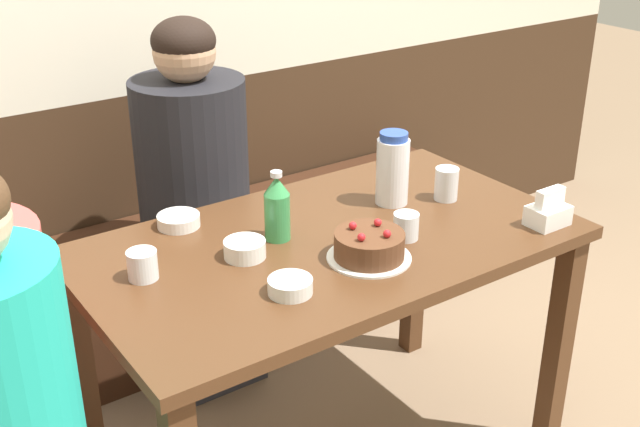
# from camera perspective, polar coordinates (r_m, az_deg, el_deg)

# --- Properties ---
(bench_seat) EXTENTS (2.30, 0.38, 0.47)m
(bench_seat) POSITION_cam_1_polar(r_m,az_deg,el_deg) (2.98, -8.73, -4.78)
(bench_seat) COLOR #381E11
(bench_seat) RESTS_ON ground_plane
(dining_table) EXTENTS (1.30, 0.74, 0.75)m
(dining_table) POSITION_cam_1_polar(r_m,az_deg,el_deg) (2.15, 0.63, -4.29)
(dining_table) COLOR #4C2D19
(dining_table) RESTS_ON ground_plane
(birthday_cake) EXTENTS (0.21, 0.21, 0.09)m
(birthday_cake) POSITION_cam_1_polar(r_m,az_deg,el_deg) (1.99, 3.52, -2.34)
(birthday_cake) COLOR white
(birthday_cake) RESTS_ON dining_table
(water_pitcher) EXTENTS (0.09, 0.09, 0.21)m
(water_pitcher) POSITION_cam_1_polar(r_m,az_deg,el_deg) (2.27, 5.18, 3.17)
(water_pitcher) COLOR white
(water_pitcher) RESTS_ON dining_table
(soju_bottle) EXTENTS (0.07, 0.07, 0.19)m
(soju_bottle) POSITION_cam_1_polar(r_m,az_deg,el_deg) (2.06, -3.07, 0.43)
(soju_bottle) COLOR #388E4C
(soju_bottle) RESTS_ON dining_table
(napkin_holder) EXTENTS (0.11, 0.08, 0.11)m
(napkin_holder) POSITION_cam_1_polar(r_m,az_deg,el_deg) (2.24, 15.92, 0.11)
(napkin_holder) COLOR white
(napkin_holder) RESTS_ON dining_table
(bowl_soup_white) EXTENTS (0.10, 0.10, 0.04)m
(bowl_soup_white) POSITION_cam_1_polar(r_m,az_deg,el_deg) (1.84, -2.13, -5.18)
(bowl_soup_white) COLOR white
(bowl_soup_white) RESTS_ON dining_table
(bowl_rice_small) EXTENTS (0.11, 0.11, 0.04)m
(bowl_rice_small) POSITION_cam_1_polar(r_m,az_deg,el_deg) (2.00, -5.37, -2.53)
(bowl_rice_small) COLOR white
(bowl_rice_small) RESTS_ON dining_table
(bowl_side_dish) EXTENTS (0.12, 0.12, 0.03)m
(bowl_side_dish) POSITION_cam_1_polar(r_m,az_deg,el_deg) (2.19, -10.02, -0.50)
(bowl_side_dish) COLOR white
(bowl_side_dish) RESTS_ON dining_table
(glass_water_tall) EXTENTS (0.07, 0.07, 0.07)m
(glass_water_tall) POSITION_cam_1_polar(r_m,az_deg,el_deg) (1.94, -12.51, -3.59)
(glass_water_tall) COLOR silver
(glass_water_tall) RESTS_ON dining_table
(glass_tumbler_short) EXTENTS (0.07, 0.07, 0.10)m
(glass_tumbler_short) POSITION_cam_1_polar(r_m,az_deg,el_deg) (2.34, 8.98, 2.10)
(glass_tumbler_short) COLOR silver
(glass_tumbler_short) RESTS_ON dining_table
(glass_shot_small) EXTENTS (0.07, 0.07, 0.07)m
(glass_shot_small) POSITION_cam_1_polar(r_m,az_deg,el_deg) (2.09, 6.13, -0.90)
(glass_shot_small) COLOR silver
(glass_shot_small) RESTS_ON dining_table
(person_pale_blue_shirt) EXTENTS (0.35, 0.35, 1.24)m
(person_pale_blue_shirt) POSITION_cam_1_polar(r_m,az_deg,el_deg) (2.62, -8.82, -0.05)
(person_pale_blue_shirt) COLOR #33333D
(person_pale_blue_shirt) RESTS_ON ground_plane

